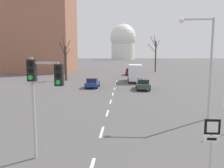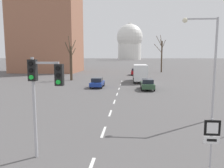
# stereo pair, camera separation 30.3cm
# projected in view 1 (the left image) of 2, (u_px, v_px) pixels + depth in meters

# --- Properties ---
(lane_stripe_1) EXTENTS (0.16, 2.00, 0.01)m
(lane_stripe_1) POSITION_uv_depth(u_px,v_px,m) (102.00, 132.00, 13.58)
(lane_stripe_1) COLOR silver
(lane_stripe_1) RESTS_ON ground_plane
(lane_stripe_2) EXTENTS (0.16, 2.00, 0.01)m
(lane_stripe_2) POSITION_uv_depth(u_px,v_px,m) (107.00, 113.00, 18.03)
(lane_stripe_2) COLOR silver
(lane_stripe_2) RESTS_ON ground_plane
(lane_stripe_3) EXTENTS (0.16, 2.00, 0.01)m
(lane_stripe_3) POSITION_uv_depth(u_px,v_px,m) (111.00, 102.00, 22.49)
(lane_stripe_3) COLOR silver
(lane_stripe_3) RESTS_ON ground_plane
(lane_stripe_4) EXTENTS (0.16, 2.00, 0.01)m
(lane_stripe_4) POSITION_uv_depth(u_px,v_px,m) (113.00, 94.00, 26.95)
(lane_stripe_4) COLOR silver
(lane_stripe_4) RESTS_ON ground_plane
(lane_stripe_5) EXTENTS (0.16, 2.00, 0.01)m
(lane_stripe_5) POSITION_uv_depth(u_px,v_px,m) (114.00, 89.00, 31.40)
(lane_stripe_5) COLOR silver
(lane_stripe_5) RESTS_ON ground_plane
(lane_stripe_6) EXTENTS (0.16, 2.00, 0.01)m
(lane_stripe_6) POSITION_uv_depth(u_px,v_px,m) (116.00, 85.00, 35.86)
(lane_stripe_6) COLOR silver
(lane_stripe_6) RESTS_ON ground_plane
(lane_stripe_7) EXTENTS (0.16, 2.00, 0.01)m
(lane_stripe_7) POSITION_uv_depth(u_px,v_px,m) (117.00, 81.00, 40.31)
(lane_stripe_7) COLOR silver
(lane_stripe_7) RESTS_ON ground_plane
(traffic_signal_near_left) EXTENTS (1.57, 0.34, 4.65)m
(traffic_signal_near_left) POSITION_uv_depth(u_px,v_px,m) (42.00, 83.00, 9.66)
(traffic_signal_near_left) COLOR #B2B2B7
(traffic_signal_near_left) RESTS_ON ground_plane
(route_sign_post) EXTENTS (0.60, 0.08, 2.36)m
(route_sign_post) POSITION_uv_depth(u_px,v_px,m) (212.00, 137.00, 8.40)
(route_sign_post) COLOR #B2B2B7
(route_sign_post) RESTS_ON ground_plane
(street_lamp_right) EXTENTS (2.50, 0.36, 7.39)m
(street_lamp_right) POSITION_uv_depth(u_px,v_px,m) (204.00, 57.00, 15.84)
(street_lamp_right) COLOR #B2B2B7
(street_lamp_right) RESTS_ON ground_plane
(sedan_near_left) EXTENTS (1.83, 4.11, 1.47)m
(sedan_near_left) POSITION_uv_depth(u_px,v_px,m) (93.00, 83.00, 32.52)
(sedan_near_left) COLOR navy
(sedan_near_left) RESTS_ON ground_plane
(sedan_near_right) EXTENTS (1.82, 4.44, 1.49)m
(sedan_near_right) POSITION_uv_depth(u_px,v_px,m) (143.00, 84.00, 30.62)
(sedan_near_right) COLOR #2D4C33
(sedan_near_right) RESTS_ON ground_plane
(sedan_mid_centre) EXTENTS (1.94, 4.32, 1.66)m
(sedan_mid_centre) POSITION_uv_depth(u_px,v_px,m) (129.00, 72.00, 53.48)
(sedan_mid_centre) COLOR maroon
(sedan_mid_centre) RESTS_ON ground_plane
(delivery_truck) EXTENTS (2.44, 7.20, 3.14)m
(delivery_truck) POSITION_uv_depth(u_px,v_px,m) (135.00, 72.00, 39.40)
(delivery_truck) COLOR #333842
(delivery_truck) RESTS_ON ground_plane
(bare_tree_left_near) EXTENTS (1.59, 4.71, 8.53)m
(bare_tree_left_near) POSITION_uv_depth(u_px,v_px,m) (66.00, 60.00, 41.47)
(bare_tree_left_near) COLOR #473828
(bare_tree_left_near) RESTS_ON ground_plane
(bare_tree_right_near) EXTENTS (3.26, 3.23, 10.76)m
(bare_tree_right_near) POSITION_uv_depth(u_px,v_px,m) (155.00, 54.00, 62.40)
(bare_tree_right_near) COLOR #473828
(bare_tree_right_near) RESTS_ON ground_plane
(capitol_dome) EXTENTS (29.15, 29.15, 41.17)m
(capitol_dome) POSITION_uv_depth(u_px,v_px,m) (123.00, 42.00, 247.16)
(capitol_dome) COLOR silver
(capitol_dome) RESTS_ON ground_plane
(apartment_block_left) EXTENTS (18.00, 14.00, 22.13)m
(apartment_block_left) POSITION_uv_depth(u_px,v_px,m) (41.00, 33.00, 62.45)
(apartment_block_left) COLOR #9E664C
(apartment_block_left) RESTS_ON ground_plane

